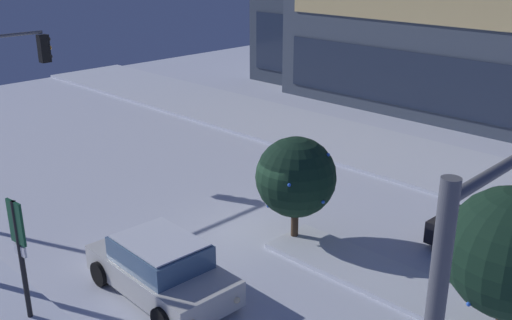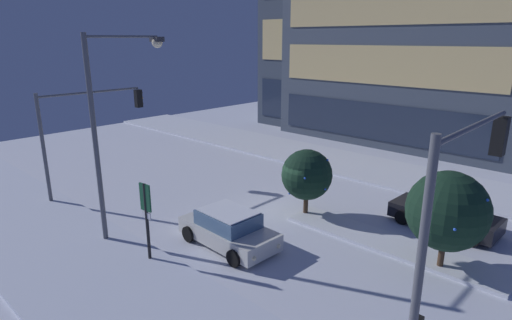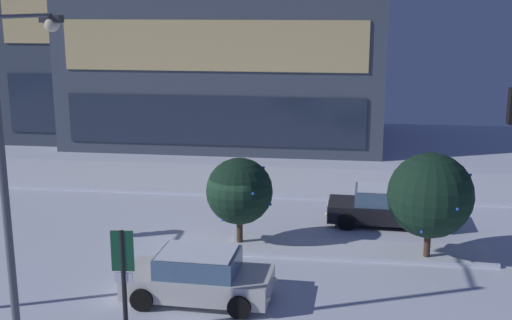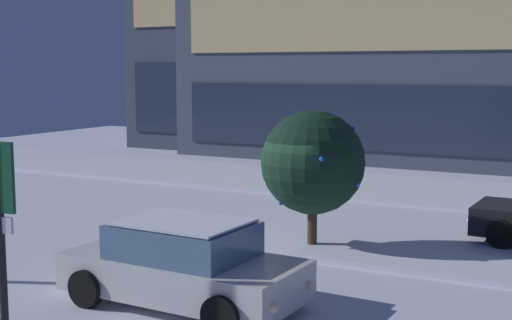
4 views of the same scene
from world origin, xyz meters
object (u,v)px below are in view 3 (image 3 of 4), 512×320
car_far (386,207)px  parking_info_sign (123,274)px  street_lamp_arched (19,131)px  decorated_tree_median (239,191)px  car_near (199,277)px  decorated_tree_left_of_median (430,195)px

car_far → parking_info_sign: 12.63m
street_lamp_arched → decorated_tree_median: 8.82m
parking_info_sign → street_lamp_arched: bearing=73.2°
car_near → car_far: bearing=54.8°
street_lamp_arched → decorated_tree_median: (4.40, 6.88, -3.35)m
car_near → decorated_tree_left_of_median: size_ratio=1.19×
decorated_tree_left_of_median → street_lamp_arched: bearing=-149.7°
car_near → decorated_tree_median: bearing=85.9°
street_lamp_arched → decorated_tree_left_of_median: size_ratio=2.24×
street_lamp_arched → decorated_tree_median: street_lamp_arched is taller
decorated_tree_median → decorated_tree_left_of_median: size_ratio=0.87×
parking_info_sign → decorated_tree_median: decorated_tree_median is taller
decorated_tree_median → decorated_tree_left_of_median: 6.47m
car_far → parking_info_sign: (-6.97, -10.45, 1.26)m
decorated_tree_median → decorated_tree_left_of_median: bearing=-4.9°
parking_info_sign → decorated_tree_median: size_ratio=0.96×
decorated_tree_median → decorated_tree_left_of_median: decorated_tree_left_of_median is taller
decorated_tree_median → decorated_tree_left_of_median: (6.44, -0.55, 0.26)m
car_near → car_far: same height
decorated_tree_left_of_median → car_near: bearing=-150.2°
decorated_tree_median → car_near: bearing=-96.2°
car_near → parking_info_sign: bearing=-110.4°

